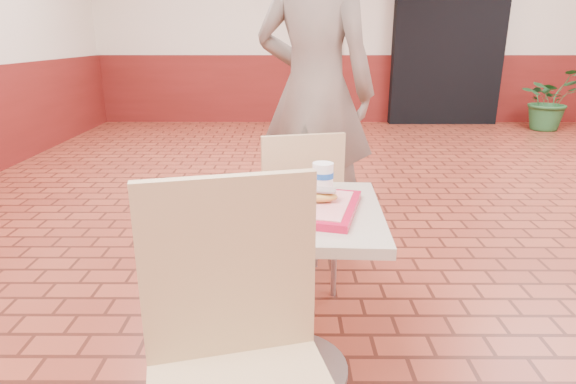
{
  "coord_description": "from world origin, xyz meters",
  "views": [
    {
      "loc": [
        -1.11,
        -2.47,
        1.27
      ],
      "look_at": [
        -1.12,
        -0.87,
        0.75
      ],
      "focal_mm": 30.0,
      "sensor_mm": 36.0,
      "label": 1
    }
  ],
  "objects_px": {
    "customer": "(314,92)",
    "paper_cup": "(323,176)",
    "chair_main_back": "(298,205)",
    "serving_tray": "(288,204)",
    "long_john_donut": "(316,195)",
    "ring_donut": "(261,194)",
    "main_table": "(288,266)",
    "potted_plant": "(549,100)",
    "chair_main_front": "(239,358)"
  },
  "relations": [
    {
      "from": "paper_cup",
      "to": "customer",
      "type": "bearing_deg",
      "value": 89.06
    },
    {
      "from": "chair_main_back",
      "to": "chair_main_front",
      "type": "bearing_deg",
      "value": 69.77
    },
    {
      "from": "chair_main_front",
      "to": "long_john_donut",
      "type": "distance_m",
      "value": 0.68
    },
    {
      "from": "serving_tray",
      "to": "paper_cup",
      "type": "relative_size",
      "value": 4.7
    },
    {
      "from": "long_john_donut",
      "to": "ring_donut",
      "type": "bearing_deg",
      "value": 169.66
    },
    {
      "from": "main_table",
      "to": "ring_donut",
      "type": "relative_size",
      "value": 6.45
    },
    {
      "from": "serving_tray",
      "to": "long_john_donut",
      "type": "height_order",
      "value": "long_john_donut"
    },
    {
      "from": "customer",
      "to": "serving_tray",
      "type": "height_order",
      "value": "customer"
    },
    {
      "from": "serving_tray",
      "to": "ring_donut",
      "type": "bearing_deg",
      "value": 165.94
    },
    {
      "from": "main_table",
      "to": "paper_cup",
      "type": "bearing_deg",
      "value": 45.65
    },
    {
      "from": "chair_main_back",
      "to": "paper_cup",
      "type": "xyz_separation_m",
      "value": [
        0.08,
        -0.52,
        0.3
      ]
    },
    {
      "from": "main_table",
      "to": "paper_cup",
      "type": "relative_size",
      "value": 6.88
    },
    {
      "from": "paper_cup",
      "to": "main_table",
      "type": "bearing_deg",
      "value": -134.35
    },
    {
      "from": "chair_main_front",
      "to": "chair_main_back",
      "type": "distance_m",
      "value": 1.29
    },
    {
      "from": "serving_tray",
      "to": "long_john_donut",
      "type": "distance_m",
      "value": 0.1
    },
    {
      "from": "customer",
      "to": "potted_plant",
      "type": "xyz_separation_m",
      "value": [
        3.49,
        4.0,
        -0.54
      ]
    },
    {
      "from": "chair_main_front",
      "to": "customer",
      "type": "height_order",
      "value": "customer"
    },
    {
      "from": "chair_main_front",
      "to": "long_john_donut",
      "type": "bearing_deg",
      "value": 56.64
    },
    {
      "from": "main_table",
      "to": "chair_main_front",
      "type": "bearing_deg",
      "value": -100.6
    },
    {
      "from": "main_table",
      "to": "potted_plant",
      "type": "distance_m",
      "value": 6.36
    },
    {
      "from": "serving_tray",
      "to": "ring_donut",
      "type": "distance_m",
      "value": 0.11
    },
    {
      "from": "chair_main_back",
      "to": "serving_tray",
      "type": "height_order",
      "value": "chair_main_back"
    },
    {
      "from": "chair_main_back",
      "to": "potted_plant",
      "type": "relative_size",
      "value": 1.0
    },
    {
      "from": "customer",
      "to": "ring_donut",
      "type": "height_order",
      "value": "customer"
    },
    {
      "from": "chair_main_back",
      "to": "customer",
      "type": "distance_m",
      "value": 0.76
    },
    {
      "from": "customer",
      "to": "long_john_donut",
      "type": "relative_size",
      "value": 12.04
    },
    {
      "from": "chair_main_back",
      "to": "long_john_donut",
      "type": "relative_size",
      "value": 5.29
    },
    {
      "from": "chair_main_back",
      "to": "potted_plant",
      "type": "bearing_deg",
      "value": -141.18
    },
    {
      "from": "long_john_donut",
      "to": "paper_cup",
      "type": "distance_m",
      "value": 0.15
    },
    {
      "from": "chair_main_back",
      "to": "serving_tray",
      "type": "distance_m",
      "value": 0.69
    },
    {
      "from": "customer",
      "to": "chair_main_back",
      "type": "bearing_deg",
      "value": 99.12
    },
    {
      "from": "serving_tray",
      "to": "long_john_donut",
      "type": "bearing_deg",
      "value": -6.49
    },
    {
      "from": "customer",
      "to": "ring_donut",
      "type": "relative_size",
      "value": 17.95
    },
    {
      "from": "serving_tray",
      "to": "paper_cup",
      "type": "bearing_deg",
      "value": 45.65
    },
    {
      "from": "customer",
      "to": "paper_cup",
      "type": "relative_size",
      "value": 19.15
    },
    {
      "from": "long_john_donut",
      "to": "chair_main_back",
      "type": "bearing_deg",
      "value": 94.4
    },
    {
      "from": "chair_main_front",
      "to": "potted_plant",
      "type": "bearing_deg",
      "value": 43.1
    },
    {
      "from": "customer",
      "to": "ring_donut",
      "type": "bearing_deg",
      "value": 97.78
    },
    {
      "from": "customer",
      "to": "long_john_donut",
      "type": "height_order",
      "value": "customer"
    },
    {
      "from": "paper_cup",
      "to": "potted_plant",
      "type": "height_order",
      "value": "potted_plant"
    },
    {
      "from": "ring_donut",
      "to": "paper_cup",
      "type": "distance_m",
      "value": 0.25
    },
    {
      "from": "main_table",
      "to": "serving_tray",
      "type": "bearing_deg",
      "value": -90.0
    },
    {
      "from": "customer",
      "to": "ring_donut",
      "type": "xyz_separation_m",
      "value": [
        -0.25,
        -1.19,
        -0.23
      ]
    },
    {
      "from": "chair_main_back",
      "to": "long_john_donut",
      "type": "height_order",
      "value": "chair_main_back"
    },
    {
      "from": "ring_donut",
      "to": "long_john_donut",
      "type": "height_order",
      "value": "long_john_donut"
    },
    {
      "from": "main_table",
      "to": "ring_donut",
      "type": "distance_m",
      "value": 0.29
    },
    {
      "from": "chair_main_back",
      "to": "main_table",
      "type": "bearing_deg",
      "value": 73.03
    },
    {
      "from": "long_john_donut",
      "to": "customer",
      "type": "bearing_deg",
      "value": 87.6
    },
    {
      "from": "customer",
      "to": "paper_cup",
      "type": "distance_m",
      "value": 1.1
    },
    {
      "from": "ring_donut",
      "to": "paper_cup",
      "type": "bearing_deg",
      "value": 25.49
    }
  ]
}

